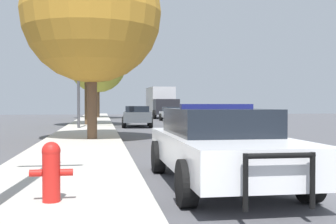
% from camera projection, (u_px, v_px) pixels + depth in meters
% --- Properties ---
extents(sidewalk_left, '(3.00, 110.00, 0.13)m').
position_uv_depth(sidewalk_left, '(56.00, 191.00, 6.89)').
color(sidewalk_left, '#BCB7AD').
rests_on(sidewalk_left, ground_plane).
extents(police_car, '(2.14, 5.18, 1.50)m').
position_uv_depth(police_car, '(219.00, 144.00, 7.83)').
color(police_car, white).
rests_on(police_car, ground_plane).
extents(fire_hydrant, '(0.59, 0.26, 0.84)m').
position_uv_depth(fire_hydrant, '(51.00, 170.00, 5.88)').
color(fire_hydrant, red).
rests_on(fire_hydrant, sidewalk_left).
extents(traffic_light, '(3.23, 0.35, 5.06)m').
position_uv_depth(traffic_light, '(101.00, 66.00, 24.33)').
color(traffic_light, '#424247').
rests_on(traffic_light, sidewalk_left).
extents(car_background_oncoming, '(2.23, 4.08, 1.27)m').
position_uv_depth(car_background_oncoming, '(174.00, 113.00, 36.72)').
color(car_background_oncoming, silver).
rests_on(car_background_oncoming, ground_plane).
extents(car_background_midblock, '(2.17, 4.57, 1.37)m').
position_uv_depth(car_background_midblock, '(137.00, 115.00, 27.75)').
color(car_background_midblock, '#474C51').
rests_on(car_background_midblock, ground_plane).
extents(box_truck, '(2.86, 6.73, 3.30)m').
position_uv_depth(box_truck, '(161.00, 102.00, 44.92)').
color(box_truck, black).
rests_on(box_truck, ground_plane).
extents(tree_sidewalk_far, '(5.90, 5.90, 8.46)m').
position_uv_depth(tree_sidewalk_far, '(97.00, 64.00, 43.10)').
color(tree_sidewalk_far, brown).
rests_on(tree_sidewalk_far, sidewalk_left).
extents(tree_sidewalk_mid, '(5.71, 5.71, 8.53)m').
position_uv_depth(tree_sidewalk_mid, '(86.00, 40.00, 28.16)').
color(tree_sidewalk_mid, '#4C3823').
rests_on(tree_sidewalk_mid, sidewalk_left).
extents(tree_sidewalk_near, '(5.48, 5.48, 7.69)m').
position_uv_depth(tree_sidewalk_near, '(92.00, 13.00, 16.50)').
color(tree_sidewalk_near, brown).
rests_on(tree_sidewalk_near, sidewalk_left).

